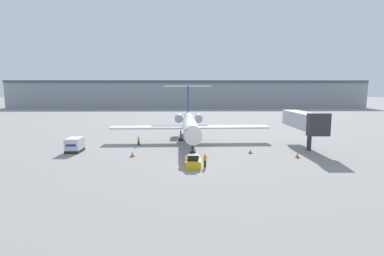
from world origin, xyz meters
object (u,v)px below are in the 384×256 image
(airplane_main, at_px, (190,124))
(pushback_tug, at_px, (193,161))
(traffic_cone_right, at_px, (250,151))
(traffic_cone_left, at_px, (132,154))
(jet_bridge, at_px, (304,121))
(worker_near_tug, at_px, (205,160))
(traffic_cone_mid, at_px, (297,155))
(luggage_cart, at_px, (75,145))
(worker_by_wing, at_px, (139,141))

(airplane_main, relative_size, pushback_tug, 7.41)
(pushback_tug, height_order, traffic_cone_right, pushback_tug)
(airplane_main, height_order, traffic_cone_right, airplane_main)
(traffic_cone_left, height_order, jet_bridge, jet_bridge)
(traffic_cone_left, xyz_separation_m, jet_bridge, (27.42, 6.62, 4.09))
(traffic_cone_left, distance_m, jet_bridge, 28.50)
(airplane_main, relative_size, traffic_cone_left, 38.84)
(pushback_tug, bearing_deg, traffic_cone_right, 39.36)
(airplane_main, xyz_separation_m, worker_near_tug, (1.67, -18.78, -2.36))
(airplane_main, distance_m, traffic_cone_right, 14.51)
(traffic_cone_left, bearing_deg, worker_near_tug, -30.40)
(pushback_tug, bearing_deg, traffic_cone_left, 147.99)
(airplane_main, relative_size, worker_near_tug, 16.60)
(pushback_tug, xyz_separation_m, worker_near_tug, (1.51, -0.55, 0.33))
(traffic_cone_left, height_order, traffic_cone_mid, traffic_cone_left)
(worker_near_tug, height_order, traffic_cone_mid, worker_near_tug)
(jet_bridge, bearing_deg, pushback_tug, -147.34)
(airplane_main, relative_size, luggage_cart, 9.34)
(worker_near_tug, distance_m, traffic_cone_mid, 14.38)
(pushback_tug, relative_size, traffic_cone_right, 5.86)
(luggage_cart, relative_size, jet_bridge, 0.24)
(traffic_cone_left, bearing_deg, traffic_cone_mid, -2.71)
(luggage_cart, height_order, worker_by_wing, luggage_cart)
(luggage_cart, bearing_deg, traffic_cone_mid, -7.79)
(pushback_tug, relative_size, luggage_cart, 1.26)
(airplane_main, distance_m, luggage_cart, 20.42)
(pushback_tug, bearing_deg, worker_near_tug, -20.10)
(pushback_tug, distance_m, traffic_cone_mid, 15.64)
(worker_by_wing, bearing_deg, traffic_cone_right, -20.14)
(airplane_main, bearing_deg, worker_near_tug, -84.91)
(traffic_cone_right, bearing_deg, jet_bridge, 25.53)
(traffic_cone_mid, bearing_deg, worker_near_tug, -160.32)
(airplane_main, xyz_separation_m, worker_by_wing, (-8.92, -4.28, -2.42))
(luggage_cart, height_order, traffic_cone_mid, luggage_cart)
(luggage_cart, relative_size, worker_near_tug, 1.78)
(worker_by_wing, bearing_deg, airplane_main, 25.63)
(traffic_cone_left, bearing_deg, jet_bridge, 13.57)
(luggage_cart, xyz_separation_m, traffic_cone_right, (27.11, -1.49, -0.82))
(worker_near_tug, relative_size, traffic_cone_mid, 2.37)
(airplane_main, distance_m, traffic_cone_left, 15.65)
(luggage_cart, relative_size, traffic_cone_mid, 4.21)
(traffic_cone_right, bearing_deg, worker_near_tug, -133.30)
(pushback_tug, distance_m, jet_bridge, 22.62)
(traffic_cone_right, bearing_deg, luggage_cart, 176.85)
(traffic_cone_right, height_order, jet_bridge, jet_bridge)
(traffic_cone_left, relative_size, traffic_cone_right, 1.12)
(luggage_cart, height_order, traffic_cone_right, luggage_cart)
(worker_by_wing, distance_m, traffic_cone_mid, 25.99)
(airplane_main, bearing_deg, luggage_cart, -152.44)
(airplane_main, distance_m, worker_near_tug, 19.00)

